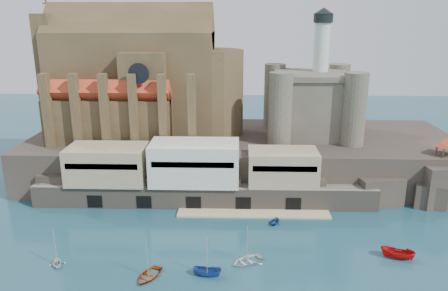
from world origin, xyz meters
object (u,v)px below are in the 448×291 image
castle_keep (311,101)px  boat_0 (149,277)px  church (142,83)px  boat_2 (207,275)px

castle_keep → boat_0: castle_keep is taller
church → boat_0: church is taller
church → boat_2: 53.63m
boat_2 → boat_0: bearing=102.3°
church → boat_2: (18.39, -45.26, -22.13)m
castle_keep → boat_0: size_ratio=5.46×
church → boat_0: (9.59, -45.92, -22.13)m
church → castle_keep: size_ratio=1.60×
castle_keep → boat_2: size_ratio=6.51×
castle_keep → boat_2: (-21.82, -44.49, -18.31)m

